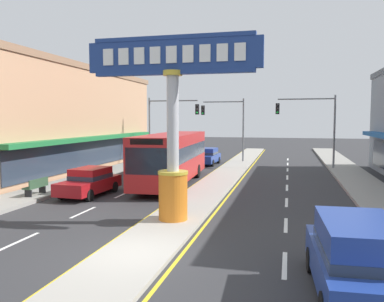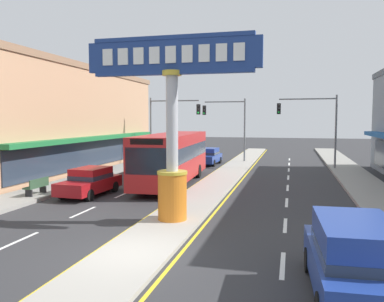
# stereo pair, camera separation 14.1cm
# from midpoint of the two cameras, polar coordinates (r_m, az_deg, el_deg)

# --- Properties ---
(ground_plane) EXTENTS (160.00, 160.00, 0.00)m
(ground_plane) POSITION_cam_midpoint_polar(r_m,az_deg,el_deg) (12.59, -8.57, -14.93)
(ground_plane) COLOR #303033
(median_strip) EXTENTS (2.33, 52.00, 0.14)m
(median_strip) POSITION_cam_midpoint_polar(r_m,az_deg,el_deg) (29.60, 4.86, -3.41)
(median_strip) COLOR #A39E93
(median_strip) RESTS_ON ground
(sidewalk_left) EXTENTS (2.65, 60.00, 0.18)m
(sidewalk_left) POSITION_cam_midpoint_polar(r_m,az_deg,el_deg) (30.50, -12.90, -3.23)
(sidewalk_left) COLOR gray
(sidewalk_left) RESTS_ON ground
(sidewalk_right) EXTENTS (2.65, 60.00, 0.18)m
(sidewalk_right) POSITION_cam_midpoint_polar(r_m,az_deg,el_deg) (27.64, 23.18, -4.30)
(sidewalk_right) COLOR gray
(sidewalk_right) RESTS_ON ground
(lane_markings) EXTENTS (9.07, 52.00, 0.01)m
(lane_markings) POSITION_cam_midpoint_polar(r_m,az_deg,el_deg) (28.29, 4.43, -3.91)
(lane_markings) COLOR silver
(lane_markings) RESTS_ON ground
(district_sign) EXTENTS (7.09, 1.23, 7.34)m
(district_sign) POSITION_cam_midpoint_polar(r_m,az_deg,el_deg) (15.69, -3.07, 3.93)
(district_sign) COLOR orange
(district_sign) RESTS_ON median_strip
(storefront_left) EXTENTS (10.04, 25.40, 8.42)m
(storefront_left) POSITION_cam_midpoint_polar(r_m,az_deg,el_deg) (34.23, -21.19, 4.34)
(storefront_left) COLOR tan
(storefront_left) RESTS_ON ground
(traffic_light_left_side) EXTENTS (4.86, 0.46, 6.20)m
(traffic_light_left_side) POSITION_cam_midpoint_polar(r_m,az_deg,el_deg) (36.33, -3.71, 4.70)
(traffic_light_left_side) COLOR slate
(traffic_light_left_side) RESTS_ON ground
(traffic_light_right_side) EXTENTS (4.86, 0.46, 6.20)m
(traffic_light_right_side) POSITION_cam_midpoint_polar(r_m,az_deg,el_deg) (34.27, 16.98, 4.51)
(traffic_light_right_side) COLOR slate
(traffic_light_right_side) RESTS_ON ground
(traffic_light_median_far) EXTENTS (4.20, 0.46, 6.20)m
(traffic_light_median_far) POSITION_cam_midpoint_polar(r_m,az_deg,el_deg) (38.42, 5.13, 4.61)
(traffic_light_median_far) COLOR slate
(traffic_light_median_far) RESTS_ON ground
(sedan_near_right_lane) EXTENTS (2.00, 4.38, 1.53)m
(sedan_near_right_lane) POSITION_cam_midpoint_polar(r_m,az_deg,el_deg) (22.41, -14.82, -4.29)
(sedan_near_right_lane) COLOR maroon
(sedan_near_right_lane) RESTS_ON ground
(bus_far_right_lane) EXTENTS (3.13, 11.32, 3.26)m
(bus_far_right_lane) POSITION_cam_midpoint_polar(r_m,az_deg,el_deg) (25.47, -3.04, -0.63)
(bus_far_right_lane) COLOR #B21E1E
(bus_far_right_lane) RESTS_ON ground
(suv_near_left_lane) EXTENTS (2.14, 4.69, 1.90)m
(suv_near_left_lane) POSITION_cam_midpoint_polar(r_m,az_deg,el_deg) (10.18, 22.54, -14.17)
(suv_near_left_lane) COLOR navy
(suv_near_left_lane) RESTS_ON ground
(sedan_mid_left_lane) EXTENTS (1.95, 4.36, 1.53)m
(sedan_mid_left_lane) POSITION_cam_midpoint_polar(r_m,az_deg,el_deg) (36.41, 2.11, -0.75)
(sedan_mid_left_lane) COLOR navy
(sedan_mid_left_lane) RESTS_ON ground
(street_bench) EXTENTS (0.48, 1.60, 0.88)m
(street_bench) POSITION_cam_midpoint_polar(r_m,az_deg,el_deg) (22.56, -21.84, -4.77)
(street_bench) COLOR #2D4C33
(street_bench) RESTS_ON sidewalk_left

